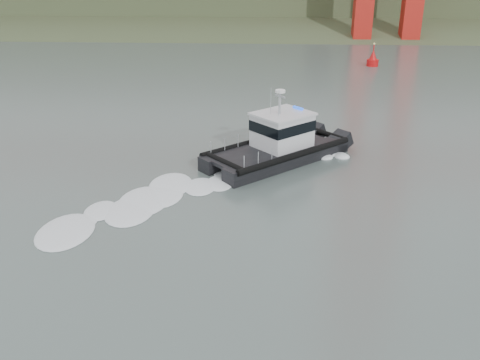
# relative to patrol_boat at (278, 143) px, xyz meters

# --- Properties ---
(ground) EXTENTS (400.00, 400.00, 0.00)m
(ground) POSITION_rel_patrol_boat_xyz_m (-3.39, -17.69, -1.34)
(ground) COLOR #4A5854
(ground) RESTS_ON ground
(patrol_boat) EXTENTS (10.88, 10.40, 5.36)m
(patrol_boat) POSITION_rel_patrol_boat_xyz_m (0.00, 0.00, 0.00)
(patrol_boat) COLOR black
(patrol_boat) RESTS_ON ground
(nav_buoy) EXTENTS (1.54, 1.54, 3.21)m
(nav_buoy) POSITION_rel_patrol_boat_xyz_m (12.88, 35.58, -0.50)
(nav_buoy) COLOR #BA0C0E
(nav_buoy) RESTS_ON ground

